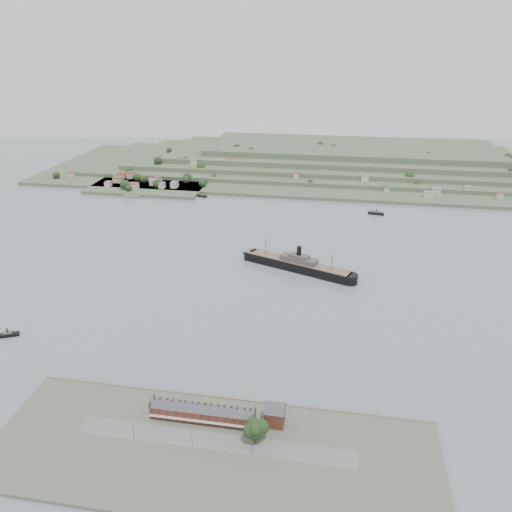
% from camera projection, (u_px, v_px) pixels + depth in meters
% --- Properties ---
extents(ground, '(1400.00, 1400.00, 0.00)m').
position_uv_depth(ground, '(269.00, 282.00, 412.05)').
color(ground, slate).
rests_on(ground, ground).
extents(near_shore, '(220.00, 80.00, 2.60)m').
position_uv_depth(near_shore, '(213.00, 450.00, 243.38)').
color(near_shore, '#4C5142').
rests_on(near_shore, ground).
extents(terrace_row, '(55.60, 9.80, 11.07)m').
position_uv_depth(terrace_row, '(202.00, 412.00, 259.47)').
color(terrace_row, '#472219').
rests_on(terrace_row, ground).
extents(gabled_building, '(10.40, 10.18, 14.09)m').
position_uv_depth(gabled_building, '(275.00, 414.00, 256.67)').
color(gabled_building, '#472219').
rests_on(gabled_building, ground).
extents(far_peninsula, '(760.00, 309.00, 30.00)m').
position_uv_depth(far_peninsula, '(325.00, 161.00, 757.06)').
color(far_peninsula, '#405539').
rests_on(far_peninsula, ground).
extents(steamship, '(106.77, 50.51, 26.77)m').
position_uv_depth(steamship, '(294.00, 264.00, 432.77)').
color(steamship, black).
rests_on(steamship, ground).
extents(tugboat, '(14.37, 9.34, 6.34)m').
position_uv_depth(tugboat, '(8.00, 334.00, 336.80)').
color(tugboat, black).
rests_on(tugboat, ground).
extents(ferry_west, '(16.28, 10.00, 5.92)m').
position_uv_depth(ferry_west, '(201.00, 196.00, 629.99)').
color(ferry_west, black).
rests_on(ferry_west, ground).
extents(ferry_east, '(18.41, 8.25, 6.67)m').
position_uv_depth(ferry_east, '(376.00, 213.00, 567.21)').
color(ferry_east, black).
rests_on(ferry_east, ground).
extents(fig_tree, '(12.51, 10.83, 13.96)m').
position_uv_depth(fig_tree, '(256.00, 429.00, 243.14)').
color(fig_tree, '#3B291B').
rests_on(fig_tree, ground).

